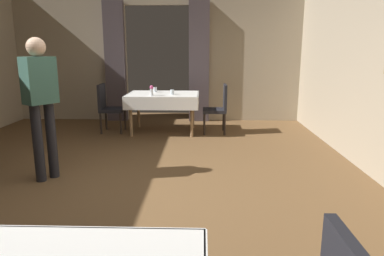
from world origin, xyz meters
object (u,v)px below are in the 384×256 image
at_px(chair_mid_left, 108,106).
at_px(flower_vase_mid, 152,90).
at_px(glass_mid_b, 155,90).
at_px(glass_mid_c, 172,92).
at_px(chair_mid_right, 219,106).
at_px(dining_table_mid, 163,98).
at_px(person_diner_standing_aside, 41,97).

distance_m(chair_mid_left, flower_vase_mid, 1.00).
bearing_deg(glass_mid_b, flower_vase_mid, -88.61).
bearing_deg(glass_mid_c, glass_mid_b, 135.42).
bearing_deg(chair_mid_left, flower_vase_mid, -18.65).
distance_m(chair_mid_right, glass_mid_c, 0.93).
distance_m(dining_table_mid, chair_mid_right, 1.07).
height_order(chair_mid_right, person_diner_standing_aside, person_diner_standing_aside).
xyz_separation_m(chair_mid_right, glass_mid_b, (-1.25, 0.27, 0.28)).
height_order(flower_vase_mid, glass_mid_c, flower_vase_mid).
xyz_separation_m(chair_mid_left, glass_mid_b, (0.88, 0.26, 0.28)).
distance_m(flower_vase_mid, person_diner_standing_aside, 2.48).
relative_size(flower_vase_mid, person_diner_standing_aside, 0.11).
bearing_deg(chair_mid_right, chair_mid_left, 179.70).
xyz_separation_m(glass_mid_c, person_diner_standing_aside, (-1.35, -2.46, 0.23)).
height_order(chair_mid_right, glass_mid_b, chair_mid_right).
relative_size(chair_mid_left, glass_mid_c, 10.02).
bearing_deg(chair_mid_right, dining_table_mid, 177.44).
bearing_deg(person_diner_standing_aside, chair_mid_right, 48.84).
distance_m(glass_mid_b, person_diner_standing_aside, 3.00).
bearing_deg(chair_mid_right, glass_mid_c, -174.04).
bearing_deg(person_diner_standing_aside, glass_mid_b, 70.79).
xyz_separation_m(chair_mid_right, glass_mid_c, (-0.88, -0.09, 0.28)).
height_order(glass_mid_b, person_diner_standing_aside, person_diner_standing_aside).
distance_m(chair_mid_right, glass_mid_b, 1.31).
bearing_deg(flower_vase_mid, glass_mid_c, 29.14).
relative_size(glass_mid_b, glass_mid_c, 1.03).
relative_size(chair_mid_left, glass_mid_b, 9.69).
relative_size(chair_mid_right, glass_mid_b, 9.69).
xyz_separation_m(glass_mid_b, person_diner_standing_aside, (-0.98, -2.83, 0.23)).
relative_size(flower_vase_mid, glass_mid_b, 1.99).
relative_size(chair_mid_right, person_diner_standing_aside, 0.54).
xyz_separation_m(chair_mid_right, person_diner_standing_aside, (-2.23, -2.55, 0.51)).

